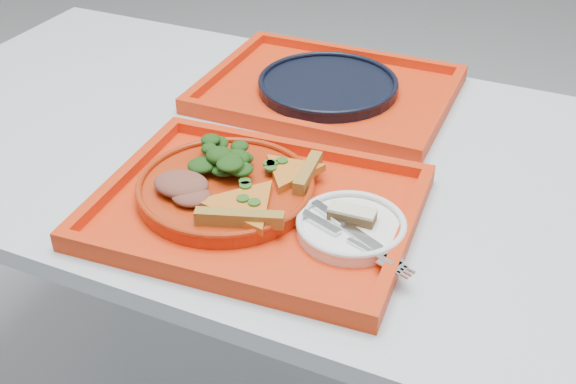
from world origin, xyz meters
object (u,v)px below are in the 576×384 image
Objects in this scene: tray_main at (256,211)px; navy_plate at (328,86)px; dinner_plate at (226,190)px; tray_far at (328,93)px; dessert_bar at (352,214)px.

tray_main is 0.40m from navy_plate.
dinner_plate is at bearing 165.71° from tray_main.
tray_far is 1.73× the size of dinner_plate.
navy_plate is 3.94× the size of dessert_bar.
navy_plate is at bearing 88.71° from dinner_plate.
dessert_bar is at bearing -64.97° from tray_far.
dessert_bar reaches higher than navy_plate.
navy_plate is 0.43m from dessert_bar.
dinner_plate is at bearing 177.23° from dessert_bar.
dinner_plate is (-0.01, -0.38, 0.02)m from tray_far.
tray_main is 0.14m from dessert_bar.
tray_main is at bearing -10.30° from dinner_plate.
tray_main is 1.73× the size of navy_plate.
dessert_bar reaches higher than tray_far.
dessert_bar is at bearing 0.35° from dinner_plate.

